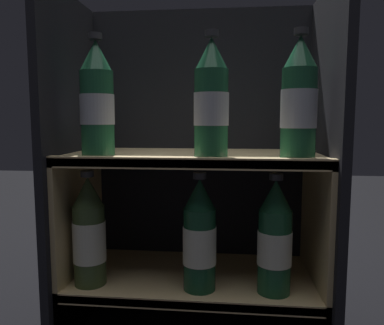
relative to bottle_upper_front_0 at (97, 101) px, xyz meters
name	(u,v)px	position (x,y,z in m)	size (l,w,h in m)	color
fridge_back_wall	(199,161)	(0.21, 0.25, -0.16)	(0.65, 0.02, 0.85)	black
fridge_side_left	(72,167)	(-0.10, 0.08, -0.16)	(0.02, 0.34, 0.85)	black
fridge_side_right	(324,170)	(0.53, 0.08, -0.16)	(0.02, 0.34, 0.85)	black
shelf_lower	(193,285)	(0.21, 0.07, -0.46)	(0.61, 0.30, 0.16)	#DBBC84
shelf_upper	(194,200)	(0.21, 0.08, -0.24)	(0.61, 0.30, 0.47)	#DBBC84
bottle_upper_front_0	(97,101)	(0.00, 0.00, 0.00)	(0.08, 0.08, 0.27)	#1E5638
bottle_upper_front_1	(211,101)	(0.26, 0.00, 0.00)	(0.08, 0.08, 0.27)	#1E5638
bottle_upper_front_2	(299,101)	(0.45, 0.00, 0.00)	(0.08, 0.08, 0.27)	#1E5638
bottle_lower_front_0	(89,234)	(-0.03, 0.00, -0.31)	(0.08, 0.08, 0.27)	#384C28
bottle_lower_front_1	(200,238)	(0.23, 0.00, -0.31)	(0.08, 0.08, 0.27)	#144228
bottle_lower_front_2	(275,240)	(0.40, 0.00, -0.31)	(0.08, 0.08, 0.27)	#194C2D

